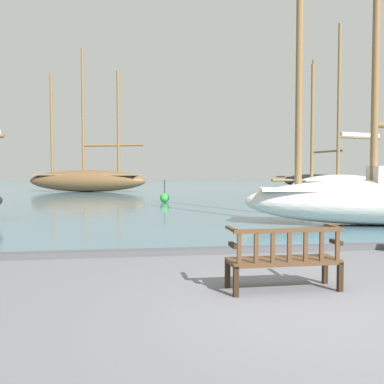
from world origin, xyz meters
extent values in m
plane|color=slate|center=(0.00, 0.00, 0.00)|extent=(160.00, 160.00, 0.00)
cube|color=slate|center=(0.00, 44.00, 0.04)|extent=(100.00, 80.00, 0.08)
cube|color=#4C4C50|center=(0.00, 3.85, 0.06)|extent=(40.00, 0.30, 0.12)
cube|color=black|center=(-0.81, 1.20, 0.21)|extent=(0.07, 0.07, 0.42)
cube|color=black|center=(0.72, 1.23, 0.21)|extent=(0.07, 0.07, 0.42)
cube|color=black|center=(-0.80, 0.75, 0.21)|extent=(0.07, 0.07, 0.42)
cube|color=black|center=(0.73, 0.78, 0.21)|extent=(0.07, 0.07, 0.42)
cube|color=#4C331E|center=(-0.04, 0.99, 0.42)|extent=(1.61, 0.56, 0.06)
cube|color=#4C331E|center=(-0.03, 0.77, 0.89)|extent=(1.60, 0.09, 0.06)
cube|color=#4C331E|center=(-0.75, 0.75, 0.66)|extent=(0.06, 0.04, 0.41)
cube|color=#4C331E|center=(-0.51, 0.76, 0.66)|extent=(0.06, 0.04, 0.41)
cube|color=#4C331E|center=(-0.27, 0.76, 0.66)|extent=(0.06, 0.04, 0.41)
cube|color=#4C331E|center=(-0.03, 0.77, 0.66)|extent=(0.06, 0.04, 0.41)
cube|color=#4C331E|center=(0.20, 0.77, 0.66)|extent=(0.06, 0.04, 0.41)
cube|color=#4C331E|center=(0.44, 0.78, 0.66)|extent=(0.06, 0.04, 0.41)
cube|color=#4C331E|center=(0.68, 0.79, 0.66)|extent=(0.06, 0.04, 0.41)
cube|color=black|center=(-0.81, 0.88, 0.69)|extent=(0.07, 0.30, 0.06)
cube|color=#4C331E|center=(-0.81, 0.97, 0.90)|extent=(0.07, 0.47, 0.04)
cube|color=black|center=(0.73, 0.92, 0.69)|extent=(0.07, 0.30, 0.06)
cube|color=#4C331E|center=(0.73, 1.01, 0.90)|extent=(0.07, 0.47, 0.04)
ellipsoid|color=black|center=(15.99, 35.30, 0.79)|extent=(4.59, 10.23, 1.43)
cube|color=#4C4C51|center=(15.99, 35.30, 1.19)|extent=(3.72, 8.93, 0.08)
cylinder|color=brown|center=(15.94, 35.55, 7.00)|extent=(0.25, 0.25, 11.54)
cylinder|color=brown|center=(16.42, 33.37, 3.67)|extent=(1.17, 4.39, 0.20)
cylinder|color=brown|center=(14.71, 41.01, 1.21)|extent=(0.58, 1.77, 0.20)
ellipsoid|color=silver|center=(10.86, 20.21, 0.81)|extent=(7.78, 4.05, 1.46)
cube|color=white|center=(10.86, 20.21, 1.21)|extent=(6.77, 3.32, 0.08)
cylinder|color=brown|center=(10.68, 20.15, 6.04)|extent=(0.20, 0.20, 9.58)
cylinder|color=brown|center=(12.40, 20.67, 3.90)|extent=(3.49, 1.19, 0.16)
cylinder|color=silver|center=(12.40, 20.67, 4.06)|extent=(3.19, 1.23, 0.31)
cylinder|color=brown|center=(8.70, 19.55, 4.69)|extent=(0.20, 0.20, 6.88)
cylinder|color=brown|center=(6.59, 18.92, 1.23)|extent=(1.38, 0.55, 0.16)
ellipsoid|color=silver|center=(5.42, 7.26, 0.78)|extent=(8.56, 4.17, 1.39)
cube|color=white|center=(5.42, 7.26, 1.16)|extent=(7.46, 3.39, 0.08)
cylinder|color=brown|center=(5.22, 7.31, 5.41)|extent=(0.22, 0.22, 8.42)
cylinder|color=brown|center=(3.02, 7.87, 4.35)|extent=(0.22, 0.22, 6.31)
ellipsoid|color=brown|center=(-5.64, 31.42, 0.98)|extent=(10.34, 5.37, 1.80)
cube|color=#997A5B|center=(-5.64, 31.42, 1.48)|extent=(9.01, 4.43, 0.08)
cylinder|color=brown|center=(-5.88, 31.50, 6.68)|extent=(0.24, 0.24, 10.34)
cylinder|color=brown|center=(-3.45, 30.71, 3.90)|extent=(4.94, 1.75, 0.19)
cylinder|color=brown|center=(-8.53, 32.35, 5.70)|extent=(0.24, 0.24, 8.38)
cylinder|color=brown|center=(-3.00, 30.57, 5.71)|extent=(0.24, 0.24, 8.39)
sphere|color=green|center=(-0.32, 17.87, 0.33)|extent=(0.50, 0.50, 0.50)
cylinder|color=#2D2D33|center=(-0.32, 17.87, 0.93)|extent=(0.06, 0.06, 0.70)
camera|label=1|loc=(-2.24, -4.84, 1.69)|focal=40.00mm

